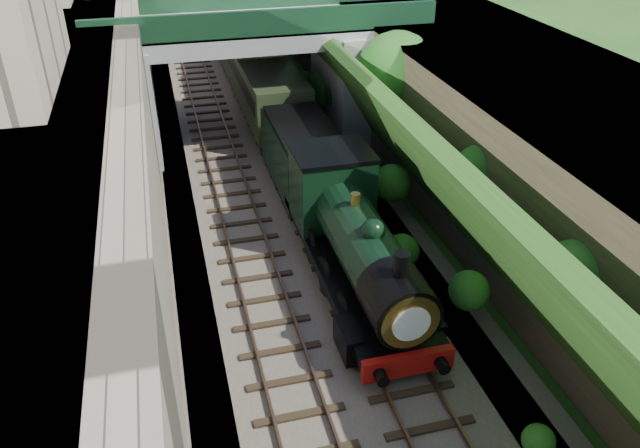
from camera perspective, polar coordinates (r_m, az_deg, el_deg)
The scene contains 13 objects.
trackbed at distance 30.20m, azimuth -4.84°, elevation 5.04°, with size 10.00×90.00×0.20m, color #473F38.
retaining_wall at distance 28.56m, azimuth -16.21°, elevation 9.77°, with size 1.00×90.00×7.00m, color #756B56.
street_plateau_left at distance 28.90m, azimuth -23.18°, elevation 8.74°, with size 6.00×90.00×7.00m, color #262628.
street_plateau_right at distance 31.90m, azimuth 12.28°, elevation 11.75°, with size 8.00×90.00×6.25m, color #262628.
embankment_slope at distance 27.79m, azimuth 6.31°, elevation 8.53°, with size 4.67×90.00×6.36m.
track_left at distance 29.91m, azimuth -8.63°, elevation 4.82°, with size 2.50×90.00×0.20m.
track_right at distance 30.34m, azimuth -2.62°, elevation 5.55°, with size 2.50×90.00×0.20m.
road_bridge at distance 32.62m, azimuth -4.82°, elevation 14.51°, with size 16.00×6.40×7.25m.
tree at distance 28.96m, azimuth 7.10°, elevation 13.45°, with size 3.60×3.80×6.60m.
locomotive at distance 21.01m, azimuth 3.25°, elevation -1.75°, with size 3.10×10.22×3.83m.
tender at distance 27.37m, azimuth -1.45°, elevation 5.81°, with size 2.70×6.00×3.05m.
coach_front at distance 38.81m, azimuth -5.96°, elevation 14.00°, with size 2.90×18.00×3.70m.
coach_middle at distance 56.93m, azimuth -9.33°, elevation 19.19°, with size 2.90×18.00×3.70m.
Camera 1 is at (-4.47, -6.84, 13.20)m, focal length 35.00 mm.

